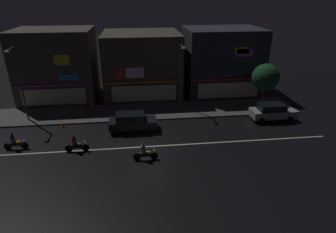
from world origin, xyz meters
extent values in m
plane|color=black|center=(0.00, 0.00, 0.00)|extent=(140.00, 140.00, 0.00)
cube|color=beige|center=(0.00, 0.00, 0.01)|extent=(30.84, 0.16, 0.01)
cube|color=#4C4C4F|center=(0.00, 7.39, 0.07)|extent=(32.46, 4.57, 0.14)
cube|color=#4C443A|center=(0.00, 13.87, 3.70)|extent=(8.96, 8.28, 7.40)
cube|color=orange|center=(0.00, 9.61, 2.60)|extent=(8.51, 0.24, 0.12)
cube|color=white|center=(-1.02, 9.67, 3.70)|extent=(2.13, 0.08, 1.11)
cube|color=red|center=(-2.51, 9.67, 3.61)|extent=(1.09, 0.08, 1.10)
cube|color=beige|center=(0.00, 9.67, 1.30)|extent=(7.17, 0.06, 1.80)
cube|color=#4C443A|center=(-9.74, 12.91, 4.01)|extent=(8.45, 6.37, 8.03)
cube|color=#D83FD8|center=(-9.74, 9.61, 2.60)|extent=(8.03, 0.24, 0.12)
cube|color=yellow|center=(-8.35, 9.67, 5.28)|extent=(1.56, 0.08, 1.07)
cube|color=#268CF2|center=(-7.91, 9.67, 3.44)|extent=(1.95, 0.08, 0.56)
cube|color=beige|center=(-9.74, 9.67, 1.30)|extent=(6.76, 0.06, 1.80)
cube|color=#2D333D|center=(9.74, 13.15, 3.92)|extent=(8.92, 6.84, 7.83)
cube|color=red|center=(9.74, 9.61, 2.60)|extent=(8.48, 0.24, 0.12)
cube|color=#D83FD8|center=(11.21, 9.67, 5.60)|extent=(1.91, 0.08, 0.87)
cube|color=yellow|center=(10.91, 9.67, 5.83)|extent=(1.64, 0.08, 0.69)
cube|color=beige|center=(9.74, 9.67, 1.30)|extent=(7.14, 0.06, 1.80)
cylinder|color=#47494C|center=(-11.63, 6.55, 3.70)|extent=(0.16, 0.16, 7.12)
cube|color=#47494C|center=(-11.63, 5.85, 7.16)|extent=(0.10, 1.40, 0.10)
ellipsoid|color=#F9E099|center=(-11.63, 5.15, 7.08)|extent=(0.44, 0.32, 0.20)
cylinder|color=#47494C|center=(3.82, 7.98, 3.55)|extent=(0.16, 0.16, 6.82)
cube|color=#47494C|center=(3.82, 7.28, 6.86)|extent=(0.10, 1.40, 0.10)
ellipsoid|color=#F9E099|center=(3.82, 6.58, 6.78)|extent=(0.44, 0.32, 0.20)
cylinder|color=brown|center=(-5.66, 8.04, 0.97)|extent=(0.37, 0.37, 1.66)
sphere|color=tan|center=(-5.66, 8.04, 1.91)|extent=(0.22, 0.22, 0.22)
cylinder|color=#473323|center=(12.68, 6.91, 1.27)|extent=(0.24, 0.24, 2.25)
sphere|color=#194723|center=(12.68, 6.91, 3.52)|extent=(2.83, 2.83, 2.83)
cube|color=black|center=(-1.31, 3.23, 0.69)|extent=(4.30, 1.78, 0.76)
cube|color=black|center=(-1.52, 3.23, 1.37)|extent=(2.58, 1.57, 0.60)
cube|color=#F9F2CC|center=(0.80, 3.84, 0.79)|extent=(0.08, 0.20, 0.12)
cube|color=#F9F2CC|center=(0.80, 2.63, 0.79)|extent=(0.08, 0.20, 0.12)
cylinder|color=black|center=(0.11, 4.12, 0.31)|extent=(0.62, 0.20, 0.62)
cylinder|color=black|center=(0.11, 2.34, 0.31)|extent=(0.62, 0.20, 0.62)
cylinder|color=black|center=(-2.73, 4.12, 0.31)|extent=(0.62, 0.20, 0.62)
cylinder|color=black|center=(-2.73, 2.34, 0.31)|extent=(0.62, 0.20, 0.62)
cube|color=#9EA0A5|center=(12.51, 4.00, 0.69)|extent=(4.30, 1.78, 0.76)
cube|color=black|center=(12.29, 4.00, 1.37)|extent=(2.58, 1.57, 0.60)
cube|color=#F9F2CC|center=(14.62, 4.61, 0.79)|extent=(0.08, 0.20, 0.12)
cube|color=#F9F2CC|center=(14.62, 3.39, 0.79)|extent=(0.08, 0.20, 0.12)
cylinder|color=black|center=(13.93, 4.89, 0.31)|extent=(0.62, 0.20, 0.62)
cylinder|color=black|center=(13.93, 3.11, 0.31)|extent=(0.62, 0.20, 0.62)
cylinder|color=black|center=(11.09, 4.89, 0.31)|extent=(0.62, 0.20, 0.62)
cylinder|color=black|center=(11.09, 3.11, 0.31)|extent=(0.62, 0.20, 0.62)
cylinder|color=black|center=(0.25, -1.94, 0.30)|extent=(0.60, 0.08, 0.60)
cylinder|color=black|center=(-1.05, -1.94, 0.30)|extent=(0.60, 0.10, 0.60)
cube|color=black|center=(-0.40, -1.94, 0.40)|extent=(1.30, 0.14, 0.20)
ellipsoid|color=gold|center=(-0.20, -1.94, 0.62)|extent=(0.44, 0.26, 0.24)
cube|color=black|center=(-0.60, -1.94, 0.55)|extent=(0.56, 0.22, 0.10)
cylinder|color=slate|center=(0.20, -1.94, 0.85)|extent=(0.03, 0.60, 0.03)
sphere|color=white|center=(0.29, -1.94, 0.75)|extent=(0.14, 0.14, 0.14)
cylinder|color=gray|center=(-0.55, -1.94, 0.95)|extent=(0.32, 0.32, 0.70)
sphere|color=#333338|center=(-0.55, -1.94, 1.41)|extent=(0.22, 0.22, 0.22)
cylinder|color=black|center=(-10.09, 0.86, 0.30)|extent=(0.60, 0.08, 0.60)
cylinder|color=black|center=(-11.39, 0.86, 0.30)|extent=(0.60, 0.10, 0.60)
cube|color=black|center=(-10.74, 0.86, 0.40)|extent=(1.30, 0.14, 0.20)
ellipsoid|color=gold|center=(-10.54, 0.86, 0.62)|extent=(0.44, 0.26, 0.24)
cube|color=black|center=(-10.94, 0.86, 0.55)|extent=(0.56, 0.22, 0.10)
cylinder|color=slate|center=(-10.14, 0.86, 0.85)|extent=(0.03, 0.60, 0.03)
sphere|color=white|center=(-10.05, 0.86, 0.75)|extent=(0.14, 0.14, 0.14)
cylinder|color=#334766|center=(-10.89, 0.86, 0.95)|extent=(0.32, 0.32, 0.70)
sphere|color=#333338|center=(-10.89, 0.86, 1.41)|extent=(0.22, 0.22, 0.22)
cylinder|color=black|center=(-5.14, -0.06, 0.30)|extent=(0.60, 0.08, 0.60)
cylinder|color=black|center=(-6.44, -0.06, 0.30)|extent=(0.60, 0.10, 0.60)
cube|color=black|center=(-5.79, -0.06, 0.40)|extent=(1.30, 0.14, 0.20)
ellipsoid|color=#268C3F|center=(-5.59, -0.06, 0.62)|extent=(0.44, 0.26, 0.24)
cube|color=black|center=(-5.99, -0.06, 0.55)|extent=(0.56, 0.22, 0.10)
cylinder|color=slate|center=(-5.19, -0.06, 0.85)|extent=(0.03, 0.60, 0.03)
sphere|color=white|center=(-5.10, -0.06, 0.75)|extent=(0.14, 0.14, 0.14)
cylinder|color=brown|center=(-5.94, -0.06, 0.95)|extent=(0.32, 0.32, 0.70)
sphere|color=#333338|center=(-5.94, -0.06, 1.41)|extent=(0.22, 0.22, 0.22)
cone|color=orange|center=(-7.89, 4.47, 0.28)|extent=(0.36, 0.36, 0.55)
camera|label=1|loc=(-0.85, -20.31, 11.76)|focal=30.09mm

